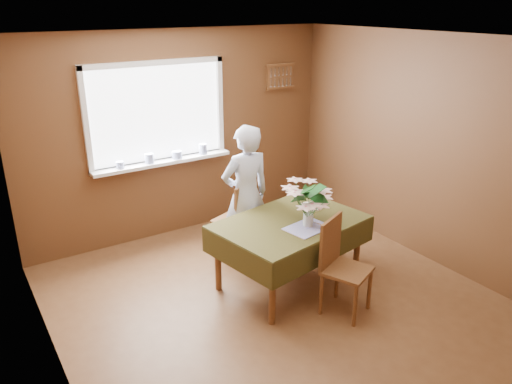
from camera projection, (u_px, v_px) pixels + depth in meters
floor at (287, 311)px, 4.79m from camera, size 4.50×4.50×0.00m
ceiling at (294, 40)px, 3.89m from camera, size 4.50×4.50×0.00m
wall_back at (181, 135)px, 6.11m from camera, size 4.00×0.00×4.00m
wall_left at (49, 247)px, 3.34m from camera, size 0.00×4.50×4.50m
wall_right at (440, 154)px, 5.35m from camera, size 0.00×4.50×4.50m
window_assembly at (160, 130)px, 5.88m from camera, size 1.72×0.20×1.22m
spoon_rack at (280, 76)px, 6.60m from camera, size 0.44×0.05×0.33m
dining_table at (290, 229)px, 5.06m from camera, size 1.62×1.24×0.72m
chair_far at (239, 217)px, 5.66m from camera, size 0.50×0.50×0.90m
chair_near at (339, 262)px, 4.66m from camera, size 0.52×0.52×0.93m
seated_woman at (246, 195)px, 5.46m from camera, size 0.59×0.40×1.59m
flower_bouquet at (309, 199)px, 4.81m from camera, size 0.51×0.51×0.44m
side_plate at (310, 207)px, 5.35m from camera, size 0.30×0.30×0.01m
table_knife at (315, 223)px, 4.96m from camera, size 0.07×0.19×0.00m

